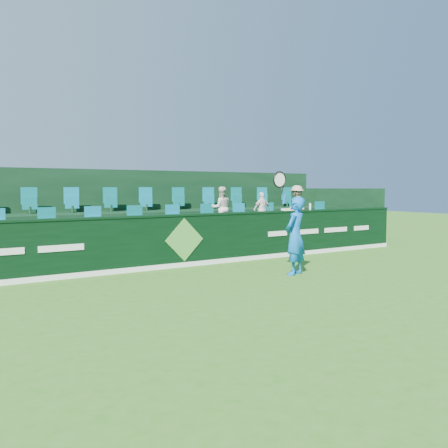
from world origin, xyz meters
TOP-DOWN VIEW (x-y plane):
  - ground at (0.00, 0.00)m, footprint 60.00×60.00m
  - sponsor_hoarding at (0.00, 4.00)m, footprint 16.00×0.25m
  - stand_tier_front at (0.00, 5.10)m, footprint 16.00×2.00m
  - stand_tier_back at (0.00, 7.00)m, footprint 16.00×1.80m
  - stand_rear at (0.00, 7.44)m, footprint 16.00×4.10m
  - seat_row_front at (0.00, 5.50)m, footprint 13.50×0.50m
  - seat_row_back at (0.00, 7.30)m, footprint 13.50×0.50m
  - tennis_player at (1.58, 1.48)m, footprint 1.19×0.66m
  - spectator_left at (1.96, 5.12)m, footprint 0.73×0.65m
  - spectator_middle at (3.50, 5.12)m, footprint 0.64×0.28m
  - spectator_right at (4.96, 5.12)m, footprint 0.93×0.65m
  - towel at (3.64, 4.00)m, footprint 0.41×0.27m
  - drinks_bottle at (4.48, 4.00)m, footprint 0.06×0.06m

SIDE VIEW (x-z plane):
  - ground at x=0.00m, z-range 0.00..0.00m
  - stand_tier_front at x=0.00m, z-range 0.00..0.80m
  - stand_tier_back at x=0.00m, z-range 0.00..1.30m
  - sponsor_hoarding at x=0.00m, z-range 0.00..1.35m
  - tennis_player at x=1.58m, z-range -0.30..2.14m
  - seat_row_front at x=0.00m, z-range 0.80..1.40m
  - stand_rear at x=0.00m, z-range -0.08..2.52m
  - spectator_middle at x=3.50m, z-range 0.80..1.89m
  - towel at x=3.64m, z-range 1.35..1.41m
  - spectator_left at x=1.96m, z-range 0.80..2.06m
  - drinks_bottle at x=4.48m, z-range 1.35..1.55m
  - spectator_right at x=4.96m, z-range 0.80..2.10m
  - seat_row_back at x=0.00m, z-range 1.30..1.90m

